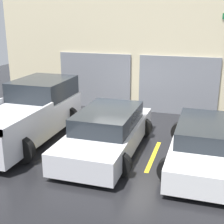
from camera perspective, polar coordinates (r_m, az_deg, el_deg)
name	(u,v)px	position (r m, az deg, el deg)	size (l,w,h in m)	color
ground_plane	(120,133)	(11.15, 1.56, -3.93)	(28.00, 28.00, 0.00)	black
shophouse_building	(142,47)	(13.66, 5.47, 11.73)	(13.04, 0.68, 5.56)	beige
pickup_truck	(29,113)	(10.94, -15.02, -0.23)	(2.54, 5.01, 1.82)	silver
sedan_white	(205,144)	(9.20, 16.72, -5.56)	(2.24, 4.55, 1.19)	white
sedan_side	(107,132)	(9.60, -0.83, -3.59)	(2.28, 4.70, 1.29)	silver
parking_stripe_left	(65,145)	(10.31, -8.60, -5.91)	(0.12, 2.20, 0.01)	gold
parking_stripe_centre	(153,156)	(9.49, 7.57, -7.96)	(0.12, 2.20, 0.01)	gold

